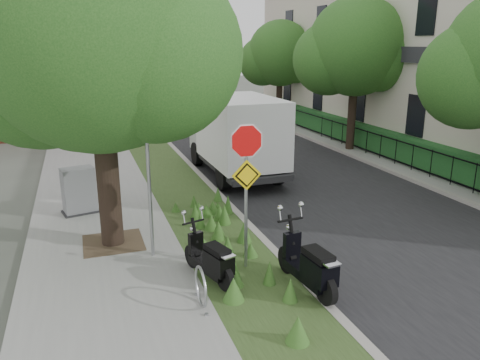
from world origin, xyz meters
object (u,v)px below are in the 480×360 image
(scooter_near, at_px, (213,263))
(box_truck, at_px, (236,132))
(scooter_far, at_px, (312,271))
(utility_cabinet, at_px, (79,191))
(sign_assembly, at_px, (246,167))

(scooter_near, xyz_separation_m, box_truck, (3.07, 7.66, 1.12))
(scooter_far, bearing_deg, utility_cabinet, 123.89)
(sign_assembly, xyz_separation_m, scooter_far, (0.82, -1.42, -1.75))
(scooter_far, bearing_deg, box_truck, 80.79)
(scooter_near, relative_size, box_truck, 0.30)
(scooter_far, relative_size, box_truck, 0.35)
(scooter_near, bearing_deg, box_truck, 68.14)
(scooter_near, distance_m, scooter_far, 1.96)
(scooter_near, relative_size, scooter_far, 0.85)
(sign_assembly, relative_size, utility_cabinet, 2.49)
(box_truck, bearing_deg, utility_cabinet, -155.16)
(sign_assembly, xyz_separation_m, box_truck, (2.23, 7.26, -0.69))
(sign_assembly, height_order, scooter_near, sign_assembly)
(utility_cabinet, bearing_deg, box_truck, 24.84)
(sign_assembly, distance_m, scooter_far, 2.40)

